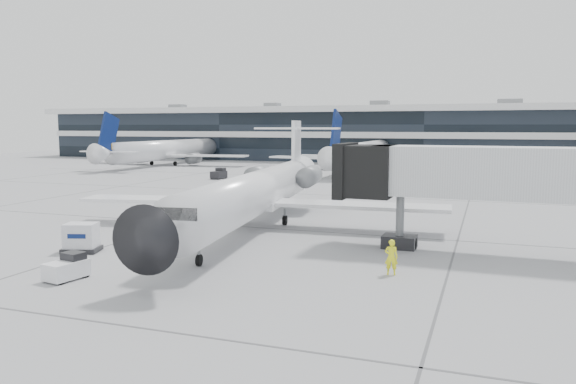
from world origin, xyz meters
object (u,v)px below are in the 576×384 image
at_px(ramp_worker, 391,257).
at_px(baggage_tug, 67,268).
at_px(cargo_uld, 81,238).
at_px(regional_jet, 258,191).
at_px(jet_bridge, 533,175).

bearing_deg(ramp_worker, baggage_tug, 14.30).
height_order(ramp_worker, cargo_uld, ramp_worker).
bearing_deg(cargo_uld, ramp_worker, -14.41).
distance_m(regional_jet, cargo_uld, 12.80).
distance_m(jet_bridge, cargo_uld, 25.62).
bearing_deg(ramp_worker, regional_jet, -49.79).
relative_size(regional_jet, jet_bridge, 1.71).
xyz_separation_m(regional_jet, cargo_uld, (-6.55, -10.84, -1.82)).
height_order(regional_jet, ramp_worker, regional_jet).
distance_m(jet_bridge, baggage_tug, 24.56).
bearing_deg(baggage_tug, cargo_uld, 133.88).
relative_size(ramp_worker, cargo_uld, 0.75).
relative_size(regional_jet, baggage_tug, 15.79).
xyz_separation_m(jet_bridge, cargo_uld, (-24.31, -7.15, -3.79)).
bearing_deg(cargo_uld, baggage_tug, -73.86).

